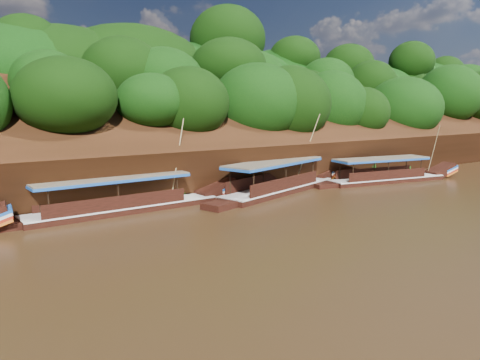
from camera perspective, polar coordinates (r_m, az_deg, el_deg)
name	(u,v)px	position (r m, az deg, el deg)	size (l,w,h in m)	color
ground	(346,214)	(30.68, 12.81, -4.06)	(160.00, 160.00, 0.00)	black
riverbank	(179,154)	(48.40, -7.43, 3.13)	(120.00, 30.06, 19.40)	black
boat_0	(393,176)	(44.61, 18.17, 0.46)	(13.91, 4.32, 5.46)	black
boat_1	(285,184)	(37.80, 5.52, -0.49)	(15.03, 6.41, 6.66)	black
boat_2	(136,202)	(31.59, -12.59, -2.67)	(15.21, 2.84, 6.41)	black
reeds	(227,183)	(36.06, -1.55, -0.42)	(48.41, 2.68, 2.06)	#1F6118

